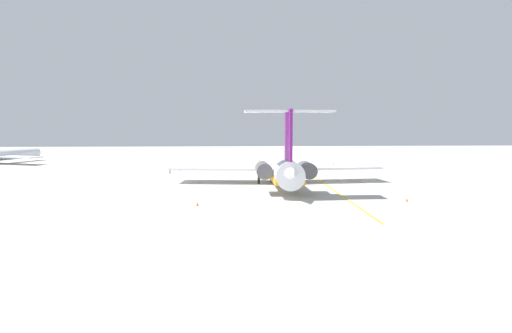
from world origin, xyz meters
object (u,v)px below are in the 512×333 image
at_px(safety_cone_nose, 407,200).
at_px(safety_cone_wingtip, 197,204).
at_px(main_jetliner, 277,164).
at_px(ground_crew_portside, 170,169).
at_px(airliner_mid_right, 1,155).
at_px(ground_crew_near_tail, 180,167).
at_px(ground_crew_near_nose, 333,165).

bearing_deg(safety_cone_nose, safety_cone_wingtip, 92.96).
bearing_deg(main_jetliner, ground_crew_portside, 53.07).
relative_size(airliner_mid_right, ground_crew_near_tail, 16.50).
bearing_deg(ground_crew_portside, safety_cone_nose, 77.37).
bearing_deg(ground_crew_near_nose, airliner_mid_right, -37.54).
bearing_deg(airliner_mid_right, ground_crew_near_tail, -92.07).
height_order(main_jetliner, ground_crew_near_tail, main_jetliner).
distance_m(main_jetliner, safety_cone_nose, 27.10).
distance_m(main_jetliner, ground_crew_near_tail, 31.91).
bearing_deg(safety_cone_wingtip, ground_crew_near_tail, 9.92).
height_order(airliner_mid_right, safety_cone_wingtip, airliner_mid_right).
distance_m(ground_crew_near_nose, ground_crew_portside, 41.52).
xyz_separation_m(main_jetliner, ground_crew_portside, (17.52, 23.17, -2.64)).
bearing_deg(safety_cone_wingtip, safety_cone_nose, -87.04).
bearing_deg(ground_crew_near_tail, safety_cone_nose, 28.10).
bearing_deg(ground_crew_near_tail, main_jetliner, 29.50).
bearing_deg(ground_crew_portside, airliner_mid_right, -88.43).
height_order(ground_crew_near_nose, ground_crew_near_tail, ground_crew_near_tail).
bearing_deg(ground_crew_portside, main_jetliner, 83.69).
relative_size(safety_cone_nose, safety_cone_wingtip, 1.00).
distance_m(ground_crew_near_nose, ground_crew_near_tail, 39.18).
height_order(main_jetliner, safety_cone_wingtip, main_jetliner).
bearing_deg(ground_crew_near_nose, safety_cone_wingtip, 32.59).
height_order(main_jetliner, ground_crew_portside, main_jetliner).
distance_m(airliner_mid_right, ground_crew_near_nose, 97.14).
distance_m(airliner_mid_right, safety_cone_wingtip, 94.59).
distance_m(main_jetliner, airliner_mid_right, 90.78).
bearing_deg(ground_crew_portside, ground_crew_near_tail, -164.19).
distance_m(safety_cone_nose, safety_cone_wingtip, 30.86).
distance_m(ground_crew_near_tail, ground_crew_portside, 6.02).
relative_size(main_jetliner, safety_cone_nose, 85.28).
bearing_deg(safety_cone_nose, ground_crew_near_tail, 41.40).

